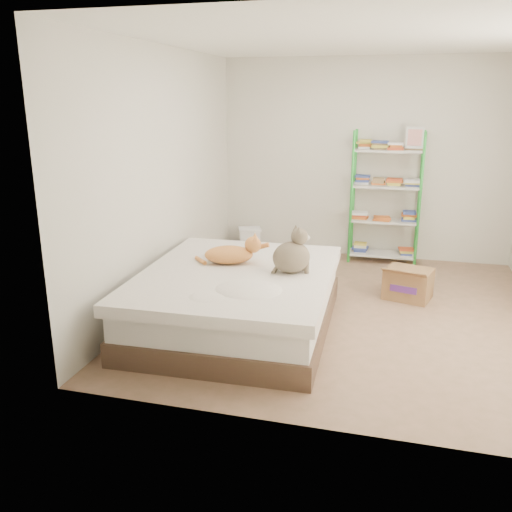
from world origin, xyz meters
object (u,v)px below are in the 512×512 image
(grey_cat, at_px, (291,251))
(white_bin, at_px, (250,240))
(cardboard_box, at_px, (408,284))
(bed, at_px, (237,299))
(shelf_unit, at_px, (386,195))
(orange_cat, at_px, (229,252))

(grey_cat, bearing_deg, white_bin, -4.43)
(grey_cat, distance_m, cardboard_box, 1.65)
(grey_cat, bearing_deg, bed, 72.29)
(shelf_unit, bearing_deg, orange_cat, -120.86)
(orange_cat, distance_m, grey_cat, 0.66)
(bed, relative_size, white_bin, 5.87)
(grey_cat, distance_m, shelf_unit, 2.56)
(white_bin, bearing_deg, bed, -77.05)
(shelf_unit, bearing_deg, white_bin, -179.02)
(grey_cat, bearing_deg, cardboard_box, -72.38)
(orange_cat, height_order, grey_cat, grey_cat)
(shelf_unit, bearing_deg, grey_cat, -106.98)
(bed, xyz_separation_m, grey_cat, (0.49, 0.09, 0.49))
(bed, relative_size, grey_cat, 5.21)
(grey_cat, relative_size, cardboard_box, 0.76)
(white_bin, bearing_deg, shelf_unit, 0.98)
(bed, height_order, orange_cat, orange_cat)
(bed, relative_size, cardboard_box, 3.98)
(orange_cat, bearing_deg, white_bin, 84.03)
(bed, xyz_separation_m, shelf_unit, (1.24, 2.54, 0.61))
(bed, relative_size, orange_cat, 4.00)
(shelf_unit, bearing_deg, cardboard_box, -76.43)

